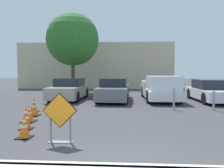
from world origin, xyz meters
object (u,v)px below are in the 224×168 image
at_px(traffic_cone_third, 29,113).
at_px(bollard_nearest, 174,98).
at_px(parked_car_second, 114,90).
at_px(bollard_second, 214,100).
at_px(pickup_truck, 160,89).
at_px(traffic_cone_fourth, 34,107).
at_px(road_closed_sign, 60,116).
at_px(traffic_cone_fifth, 33,106).
at_px(traffic_cone_nearest, 24,127).
at_px(parked_car_nearest, 69,89).
at_px(traffic_cone_second, 26,118).
at_px(parked_car_third, 209,91).

xyz_separation_m(traffic_cone_third, bollard_nearest, (6.03, 2.91, 0.25)).
bearing_deg(parked_car_second, bollard_second, 149.15).
bearing_deg(bollard_nearest, bollard_second, 0.00).
height_order(pickup_truck, bollard_nearest, pickup_truck).
bearing_deg(traffic_cone_fourth, road_closed_sign, -57.80).
height_order(bollard_nearest, bollard_second, bollard_nearest).
xyz_separation_m(traffic_cone_fourth, parked_car_second, (3.18, 5.08, 0.30)).
relative_size(traffic_cone_fourth, traffic_cone_fifth, 1.34).
xyz_separation_m(traffic_cone_fifth, bollard_nearest, (6.71, 0.91, 0.29)).
distance_m(traffic_cone_nearest, bollard_nearest, 7.18).
relative_size(traffic_cone_fourth, pickup_truck, 0.14).
distance_m(road_closed_sign, parked_car_nearest, 9.17).
height_order(traffic_cone_second, bollard_nearest, bollard_nearest).
height_order(traffic_cone_fourth, traffic_cone_fifth, traffic_cone_fourth).
bearing_deg(road_closed_sign, traffic_cone_nearest, 162.48).
bearing_deg(pickup_truck, traffic_cone_fifth, 33.26).
xyz_separation_m(traffic_cone_fourth, pickup_truck, (6.22, 5.36, 0.35)).
relative_size(traffic_cone_third, pickup_truck, 0.12).
relative_size(parked_car_second, bollard_nearest, 4.31).
bearing_deg(pickup_truck, traffic_cone_fourth, 39.70).
bearing_deg(traffic_cone_third, bollard_second, 20.14).
relative_size(road_closed_sign, parked_car_second, 0.28).
distance_m(traffic_cone_nearest, traffic_cone_second, 1.02).
distance_m(pickup_truck, parked_car_third, 3.05).
height_order(traffic_cone_third, parked_car_second, parked_car_second).
distance_m(parked_car_second, bollard_second, 6.05).
height_order(road_closed_sign, bollard_nearest, road_closed_sign).
relative_size(traffic_cone_nearest, bollard_second, 0.69).
distance_m(traffic_cone_fourth, bollard_second, 8.40).
xyz_separation_m(traffic_cone_fourth, bollard_second, (8.22, 1.75, 0.13)).
relative_size(road_closed_sign, parked_car_third, 0.29).
height_order(traffic_cone_third, traffic_cone_fifth, traffic_cone_third).
height_order(traffic_cone_second, parked_car_third, parked_car_third).
bearing_deg(pickup_truck, traffic_cone_third, 46.64).
distance_m(parked_car_nearest, pickup_truck, 6.09).
height_order(road_closed_sign, traffic_cone_nearest, road_closed_sign).
relative_size(traffic_cone_second, traffic_cone_third, 1.14).
bearing_deg(traffic_cone_nearest, bollard_second, 34.20).
xyz_separation_m(traffic_cone_third, parked_car_second, (2.89, 6.25, 0.36)).
xyz_separation_m(parked_car_third, bollard_nearest, (-2.95, -3.38, -0.07)).
height_order(parked_car_second, bollard_nearest, parked_car_second).
relative_size(road_closed_sign, traffic_cone_nearest, 2.01).
distance_m(pickup_truck, bollard_nearest, 3.61).
relative_size(traffic_cone_fifth, parked_car_second, 0.13).
xyz_separation_m(traffic_cone_fifth, parked_car_nearest, (0.54, 4.61, 0.40)).
distance_m(road_closed_sign, traffic_cone_second, 2.04).
relative_size(traffic_cone_fifth, bollard_second, 0.61).
relative_size(road_closed_sign, traffic_cone_fifth, 2.26).
bearing_deg(traffic_cone_nearest, parked_car_nearest, 96.09).
height_order(parked_car_nearest, parked_car_third, parked_car_nearest).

